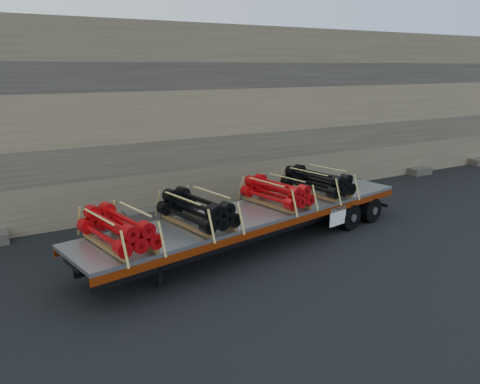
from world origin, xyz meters
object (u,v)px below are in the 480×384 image
Objects in this scene: bundle_midrear at (277,193)px; bundle_midfront at (197,211)px; bundle_front at (118,230)px; trailer at (255,228)px; bundle_rear at (317,182)px.

bundle_midfront is at bearing 180.00° from bundle_midrear.
bundle_front is 2.37m from bundle_midfront.
bundle_midrear is at bearing 0.00° from bundle_front.
bundle_front is at bearing 180.00° from bundle_midrear.
trailer is at bearing 180.00° from bundle_midrear.
trailer is 3.05m from bundle_rear.
bundle_rear reaches higher than bundle_midrear.
trailer is 5.01× the size of bundle_front.
bundle_midrear is 0.95× the size of bundle_rear.
bundle_midfront is at bearing 0.00° from bundle_front.
bundle_rear reaches higher than trailer.
trailer is 5.21× the size of bundle_midrear.
trailer is 4.89× the size of bundle_midfront.
bundle_midrear reaches higher than trailer.
bundle_front is at bearing -180.00° from trailer.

